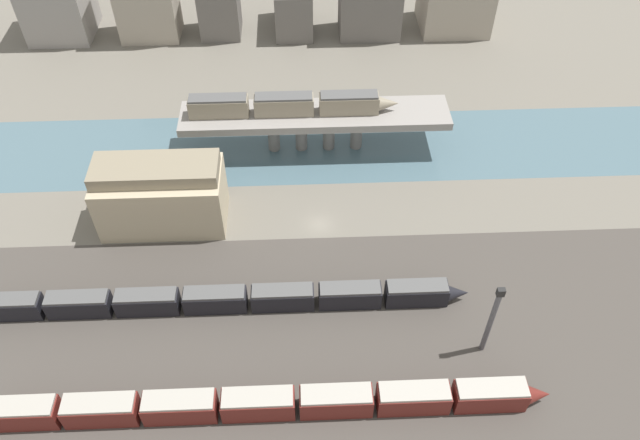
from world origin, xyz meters
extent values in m
plane|color=#666056|center=(0.00, 0.00, 0.00)|extent=(400.00, 400.00, 0.00)
cube|color=#423D38|center=(0.00, -24.00, 0.00)|extent=(280.00, 42.00, 0.01)
cube|color=#47606B|center=(0.00, 19.93, 0.00)|extent=(320.00, 20.32, 0.01)
cube|color=gray|center=(0.00, 19.93, 7.33)|extent=(48.17, 8.78, 1.44)
cylinder|color=slate|center=(-7.62, 19.93, 3.31)|extent=(2.15, 2.15, 6.61)
cylinder|color=slate|center=(-2.54, 19.93, 3.31)|extent=(2.15, 2.15, 6.61)
cylinder|color=slate|center=(2.54, 19.93, 3.31)|extent=(2.15, 2.15, 6.61)
cylinder|color=slate|center=(7.62, 19.93, 3.31)|extent=(2.15, 2.15, 6.61)
cube|color=gray|center=(-16.93, 19.93, 9.72)|extent=(10.45, 2.93, 3.34)
cube|color=#4C4C4C|center=(-16.93, 19.93, 11.59)|extent=(10.03, 2.70, 0.40)
cube|color=gray|center=(-5.45, 19.93, 9.72)|extent=(10.45, 2.93, 3.34)
cube|color=#4C4C4C|center=(-5.45, 19.93, 11.59)|extent=(10.03, 2.70, 0.40)
cube|color=gray|center=(6.03, 19.93, 9.72)|extent=(10.45, 2.93, 3.34)
cube|color=#4C4C4C|center=(6.03, 19.93, 11.59)|extent=(10.03, 2.70, 0.40)
cone|color=gray|center=(13.08, 19.93, 9.55)|extent=(3.66, 2.64, 2.64)
cube|color=#5B1E19|center=(-38.70, -32.71, 1.82)|extent=(9.26, 3.11, 3.63)
cube|color=#9E998E|center=(-38.70, -32.71, 3.83)|extent=(8.89, 2.86, 0.40)
cube|color=#5B1E19|center=(-28.83, -32.71, 1.82)|extent=(9.26, 3.11, 3.63)
cube|color=#9E998E|center=(-28.83, -32.71, 3.83)|extent=(8.89, 2.86, 0.40)
cube|color=#5B1E19|center=(-18.96, -32.71, 1.82)|extent=(9.26, 3.11, 3.63)
cube|color=#9E998E|center=(-18.96, -32.71, 3.83)|extent=(8.89, 2.86, 0.40)
cube|color=#5B1E19|center=(-9.10, -32.71, 1.82)|extent=(9.26, 3.11, 3.63)
cube|color=#9E998E|center=(-9.10, -32.71, 3.83)|extent=(8.89, 2.86, 0.40)
cube|color=#5B1E19|center=(0.77, -32.71, 1.82)|extent=(9.26, 3.11, 3.63)
cube|color=#9E998E|center=(0.77, -32.71, 3.83)|extent=(8.89, 2.86, 0.40)
cube|color=#5B1E19|center=(10.64, -32.71, 1.82)|extent=(9.26, 3.11, 3.63)
cube|color=#9E998E|center=(10.64, -32.71, 3.83)|extent=(8.89, 2.86, 0.40)
cube|color=#5B1E19|center=(20.50, -32.71, 1.82)|extent=(9.26, 3.11, 3.63)
cube|color=#9E998E|center=(20.50, -32.71, 3.83)|extent=(8.89, 2.86, 0.40)
cone|color=#5B1E19|center=(26.76, -32.71, 1.63)|extent=(3.24, 2.80, 2.80)
cube|color=black|center=(-45.11, -16.07, 1.68)|extent=(9.09, 2.79, 3.36)
cube|color=#4C4C4C|center=(-45.11, -16.07, 3.56)|extent=(8.72, 2.57, 0.40)
cube|color=black|center=(-35.34, -16.07, 1.68)|extent=(9.09, 2.79, 3.36)
cube|color=#4C4C4C|center=(-35.34, -16.07, 3.56)|extent=(8.72, 2.57, 0.40)
cube|color=black|center=(-25.56, -16.07, 1.68)|extent=(9.09, 2.79, 3.36)
cube|color=#4C4C4C|center=(-25.56, -16.07, 3.56)|extent=(8.72, 2.57, 0.40)
cube|color=black|center=(-15.78, -16.07, 1.68)|extent=(9.09, 2.79, 3.36)
cube|color=#4C4C4C|center=(-15.78, -16.07, 3.56)|extent=(8.72, 2.57, 0.40)
cube|color=black|center=(-6.01, -16.07, 1.68)|extent=(9.09, 2.79, 3.36)
cube|color=#4C4C4C|center=(-6.01, -16.07, 3.56)|extent=(8.72, 2.57, 0.40)
cube|color=black|center=(3.77, -16.07, 1.68)|extent=(9.09, 2.79, 3.36)
cube|color=#4C4C4C|center=(3.77, -16.07, 3.56)|extent=(8.72, 2.57, 0.40)
cube|color=black|center=(13.55, -16.07, 1.68)|extent=(9.09, 2.79, 3.36)
cube|color=#4C4C4C|center=(13.55, -16.07, 3.56)|extent=(8.72, 2.57, 0.40)
cone|color=black|center=(19.68, -16.07, 1.51)|extent=(3.18, 2.51, 2.51)
cube|color=tan|center=(-25.30, 2.29, 4.98)|extent=(19.94, 10.13, 9.95)
cube|color=#7C725C|center=(-25.30, 2.29, 11.04)|extent=(19.54, 7.09, 2.18)
cylinder|color=#4C4C51|center=(21.61, -24.55, 6.12)|extent=(0.74, 0.74, 12.24)
cube|color=black|center=(21.61, -24.55, 12.84)|extent=(1.00, 0.70, 1.20)
cube|color=#605B56|center=(-3.34, 64.09, 5.39)|extent=(8.44, 15.08, 10.78)
camera|label=1|loc=(-2.83, -70.54, 75.14)|focal=35.00mm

